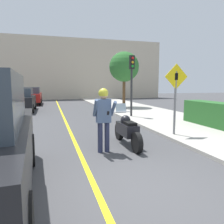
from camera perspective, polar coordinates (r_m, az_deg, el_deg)
ground_plane at (r=4.27m, az=4.62°, el=-19.46°), size 80.00×80.00×0.00m
sidewalk_curb at (r=9.94m, az=22.78°, el=-4.21°), size 4.40×44.00×0.10m
road_center_line at (r=9.79m, az=-11.25°, el=-4.23°), size 0.12×36.00×0.01m
building_backdrop at (r=29.67m, az=-13.56°, el=10.90°), size 28.00×1.20×7.91m
motorcycle at (r=6.89m, az=3.93°, el=-4.73°), size 0.62×2.21×1.28m
person_biker at (r=6.09m, az=-2.23°, el=-0.26°), size 0.59×0.49×1.82m
crossing_sign at (r=8.19m, az=16.25°, el=4.94°), size 0.91×0.08×2.55m
traffic_light at (r=12.58m, az=5.18°, el=9.83°), size 0.26×0.30×3.44m
hedge_row at (r=10.44m, az=26.00°, el=-0.66°), size 0.90×3.71×1.04m
street_tree at (r=17.94m, az=3.18°, el=11.66°), size 2.40×2.40×4.44m
parked_car_black at (r=16.89m, az=-22.71°, el=3.01°), size 1.88×4.20×1.68m
parked_car_red at (r=22.44m, az=-20.36°, el=4.01°), size 1.88×4.20×1.68m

